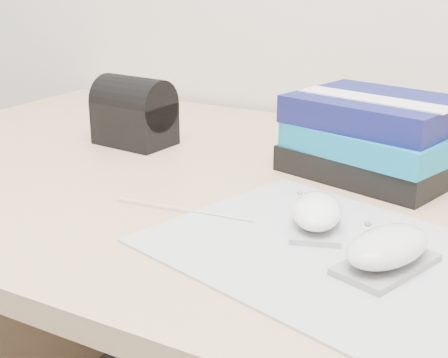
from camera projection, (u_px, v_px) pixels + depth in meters
The scene contains 7 objects.
desk at pixel (344, 324), 0.97m from camera, with size 1.60×0.80×0.73m.
mousepad at pixel (331, 252), 0.67m from camera, with size 0.37×0.29×0.00m, color #93939B.
mouse_rear at pixel (317, 213), 0.72m from camera, with size 0.09×0.12×0.04m.
mouse_front at pixel (387, 250), 0.63m from camera, with size 0.09×0.13×0.05m.
usb_cable at pixel (182, 209), 0.78m from camera, with size 0.00×0.00×0.19m, color silver.
book_stack at pixel (377, 136), 0.91m from camera, with size 0.28×0.24×0.12m.
pouch at pixel (134, 112), 1.06m from camera, with size 0.13×0.10×0.12m.
Camera 1 is at (0.25, 0.82, 1.03)m, focal length 50.00 mm.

